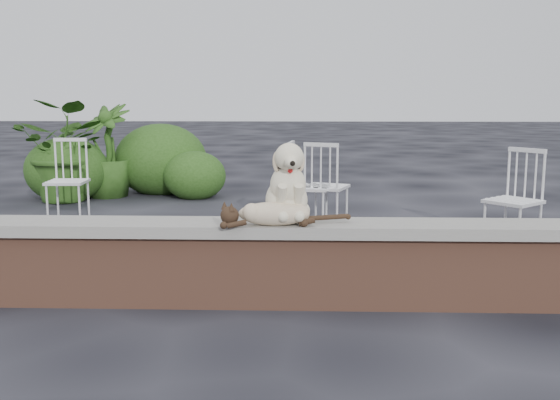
{
  "coord_description": "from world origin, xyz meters",
  "views": [
    {
      "loc": [
        0.59,
        -4.3,
        1.45
      ],
      "look_at": [
        0.45,
        0.2,
        0.7
      ],
      "focal_mm": 41.3,
      "sensor_mm": 36.0,
      "label": 1
    }
  ],
  "objects_px": {
    "chair_c": "(326,185)",
    "chair_b": "(67,180)",
    "cat": "(274,212)",
    "potted_plant_a": "(67,151)",
    "dog": "(287,181)",
    "chair_d": "(513,199)",
    "potted_plant_b": "(107,151)",
    "chair_e": "(308,186)"
  },
  "relations": [
    {
      "from": "chair_c",
      "to": "chair_e",
      "type": "xyz_separation_m",
      "value": [
        -0.2,
        -0.06,
        0.0
      ]
    },
    {
      "from": "dog",
      "to": "potted_plant_a",
      "type": "distance_m",
      "value": 5.2
    },
    {
      "from": "chair_b",
      "to": "potted_plant_b",
      "type": "xyz_separation_m",
      "value": [
        -0.06,
        1.75,
        0.18
      ]
    },
    {
      "from": "dog",
      "to": "chair_b",
      "type": "height_order",
      "value": "dog"
    },
    {
      "from": "chair_c",
      "to": "chair_e",
      "type": "height_order",
      "value": "same"
    },
    {
      "from": "potted_plant_b",
      "to": "potted_plant_a",
      "type": "bearing_deg",
      "value": -136.71
    },
    {
      "from": "chair_e",
      "to": "potted_plant_a",
      "type": "xyz_separation_m",
      "value": [
        -3.24,
        1.71,
        0.22
      ]
    },
    {
      "from": "chair_c",
      "to": "potted_plant_b",
      "type": "bearing_deg",
      "value": -13.89
    },
    {
      "from": "chair_c",
      "to": "chair_b",
      "type": "xyz_separation_m",
      "value": [
        -2.95,
        0.3,
        0.0
      ]
    },
    {
      "from": "potted_plant_a",
      "to": "potted_plant_b",
      "type": "relative_size",
      "value": 1.05
    },
    {
      "from": "dog",
      "to": "chair_e",
      "type": "bearing_deg",
      "value": 76.3
    },
    {
      "from": "dog",
      "to": "chair_e",
      "type": "height_order",
      "value": "dog"
    },
    {
      "from": "chair_d",
      "to": "chair_b",
      "type": "height_order",
      "value": "same"
    },
    {
      "from": "chair_c",
      "to": "chair_b",
      "type": "relative_size",
      "value": 1.0
    },
    {
      "from": "cat",
      "to": "chair_b",
      "type": "relative_size",
      "value": 1.12
    },
    {
      "from": "dog",
      "to": "chair_d",
      "type": "distance_m",
      "value": 2.7
    },
    {
      "from": "chair_b",
      "to": "potted_plant_b",
      "type": "distance_m",
      "value": 1.76
    },
    {
      "from": "potted_plant_a",
      "to": "chair_c",
      "type": "bearing_deg",
      "value": -25.64
    },
    {
      "from": "cat",
      "to": "chair_b",
      "type": "bearing_deg",
      "value": 120.0
    },
    {
      "from": "dog",
      "to": "potted_plant_a",
      "type": "bearing_deg",
      "value": 116.38
    },
    {
      "from": "chair_d",
      "to": "potted_plant_a",
      "type": "height_order",
      "value": "potted_plant_a"
    },
    {
      "from": "potted_plant_a",
      "to": "chair_d",
      "type": "bearing_deg",
      "value": -26.3
    },
    {
      "from": "cat",
      "to": "chair_c",
      "type": "distance_m",
      "value": 2.75
    },
    {
      "from": "chair_e",
      "to": "potted_plant_b",
      "type": "xyz_separation_m",
      "value": [
        -2.81,
        2.11,
        0.18
      ]
    },
    {
      "from": "chair_e",
      "to": "chair_d",
      "type": "relative_size",
      "value": 1.0
    },
    {
      "from": "chair_e",
      "to": "potted_plant_b",
      "type": "distance_m",
      "value": 3.52
    },
    {
      "from": "chair_c",
      "to": "potted_plant_a",
      "type": "distance_m",
      "value": 3.81
    },
    {
      "from": "cat",
      "to": "potted_plant_b",
      "type": "relative_size",
      "value": 0.8
    },
    {
      "from": "dog",
      "to": "chair_d",
      "type": "height_order",
      "value": "dog"
    },
    {
      "from": "cat",
      "to": "potted_plant_b",
      "type": "xyz_separation_m",
      "value": [
        -2.55,
        4.76,
        -0.02
      ]
    },
    {
      "from": "dog",
      "to": "cat",
      "type": "xyz_separation_m",
      "value": [
        -0.08,
        -0.15,
        -0.19
      ]
    },
    {
      "from": "cat",
      "to": "chair_d",
      "type": "distance_m",
      "value": 2.83
    },
    {
      "from": "chair_e",
      "to": "chair_d",
      "type": "xyz_separation_m",
      "value": [
        1.91,
        -0.83,
        0.0
      ]
    },
    {
      "from": "dog",
      "to": "chair_b",
      "type": "distance_m",
      "value": 3.86
    },
    {
      "from": "chair_c",
      "to": "chair_b",
      "type": "distance_m",
      "value": 2.96
    },
    {
      "from": "cat",
      "to": "potted_plant_a",
      "type": "height_order",
      "value": "potted_plant_a"
    },
    {
      "from": "chair_e",
      "to": "potted_plant_b",
      "type": "relative_size",
      "value": 0.72
    },
    {
      "from": "dog",
      "to": "cat",
      "type": "bearing_deg",
      "value": -127.73
    },
    {
      "from": "dog",
      "to": "potted_plant_a",
      "type": "height_order",
      "value": "potted_plant_a"
    },
    {
      "from": "chair_e",
      "to": "dog",
      "type": "bearing_deg",
      "value": -176.31
    },
    {
      "from": "potted_plant_a",
      "to": "potted_plant_b",
      "type": "height_order",
      "value": "potted_plant_a"
    },
    {
      "from": "potted_plant_a",
      "to": "cat",
      "type": "bearing_deg",
      "value": -55.62
    }
  ]
}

